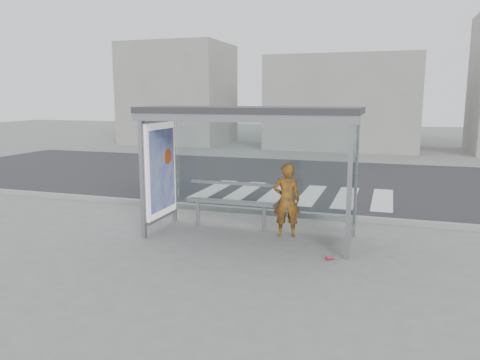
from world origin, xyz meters
name	(u,v)px	position (x,y,z in m)	size (l,w,h in m)	color
ground	(249,237)	(0.00, 0.00, 0.00)	(80.00, 80.00, 0.00)	slate
road	(308,180)	(0.00, 7.00, 0.00)	(30.00, 10.00, 0.01)	black
curb	(273,212)	(0.00, 1.95, 0.06)	(30.00, 0.18, 0.12)	gray
crosswalk	(294,194)	(0.00, 4.50, 0.00)	(5.55, 3.00, 0.00)	silver
bus_shelter	(233,139)	(-0.37, 0.06, 1.98)	(4.25, 1.65, 2.62)	gray
building_left	(179,94)	(-10.00, 18.00, 3.00)	(6.00, 5.00, 6.00)	gray
building_center	(343,103)	(0.00, 18.00, 2.50)	(8.00, 5.00, 5.00)	gray
person	(287,200)	(0.69, 0.33, 0.75)	(0.55, 0.36, 1.51)	#ED5616
bench	(231,202)	(-0.57, 0.51, 0.59)	(1.93, 0.32, 1.00)	gray
soda_can	(330,258)	(1.72, -0.85, 0.04)	(0.07, 0.07, 0.14)	#D33E5A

